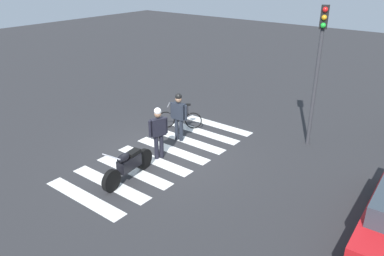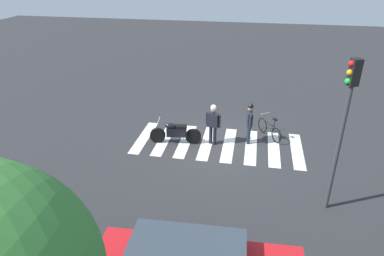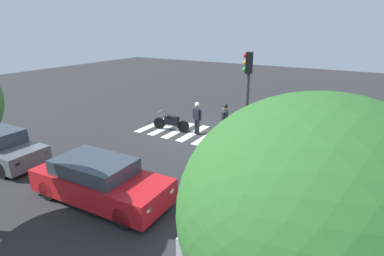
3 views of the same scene
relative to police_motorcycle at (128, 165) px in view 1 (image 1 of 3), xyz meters
name	(u,v)px [view 1 (image 1 of 3)]	position (x,y,z in m)	size (l,w,h in m)	color
ground_plane	(163,155)	(-1.72, -0.22, -0.46)	(60.00, 60.00, 0.00)	#2B2B2D
police_motorcycle	(128,165)	(0.00, 0.00, 0.00)	(2.10, 0.62, 1.03)	black
leaning_bicycle	(180,119)	(-3.78, -1.21, -0.09)	(0.95, 1.43, 0.98)	black
officer_on_foot	(158,130)	(-1.50, -0.19, 0.53)	(0.62, 0.35, 1.72)	black
officer_by_motorcycle	(179,114)	(-2.92, -0.55, 0.54)	(0.26, 0.66, 1.74)	#1E232D
crosswalk_stripes	(163,155)	(-1.72, -0.22, -0.45)	(6.75, 2.88, 0.01)	silver
traffic_light_pole	(319,56)	(-5.42, 3.16, 2.62)	(0.36, 0.31, 4.62)	#38383D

